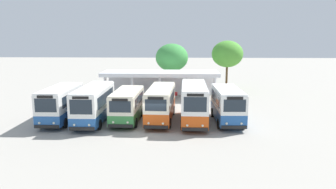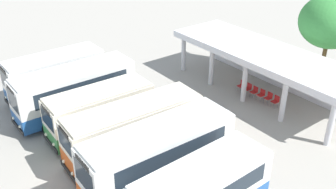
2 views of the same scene
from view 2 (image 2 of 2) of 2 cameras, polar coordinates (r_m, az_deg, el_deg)
The scene contains 14 objects.
ground_plane at distance 21.93m, azimuth -13.08°, elevation -10.94°, with size 180.00×180.00×0.00m, color #A39E93.
city_bus_nearest_orange at distance 28.82m, azimuth -16.21°, elevation 2.83°, with size 2.35×6.98×3.27m.
city_bus_second_in_row at distance 26.22m, azimuth -13.47°, elevation 0.69°, with size 2.36×8.11×3.32m.
city_bus_middle_cream at distance 23.86m, azimuth -9.95°, elevation -2.28°, with size 2.48×6.62×2.98m.
city_bus_fourth_amber at distance 21.68m, azimuth -5.00°, elevation -4.97°, with size 2.56×8.08×3.18m.
city_bus_fifth_blue at distance 19.20m, azimuth -1.36°, elevation -9.02°, with size 2.47×8.01×3.57m.
terminal_canopy at distance 29.07m, azimuth 14.55°, elevation 4.91°, with size 14.85×4.80×3.40m.
waiting_chair_end_by_column at distance 29.56m, azimuth 10.75°, elevation 1.38°, with size 0.46×0.46×0.86m.
waiting_chair_second_from_end at distance 29.23m, azimuth 11.69°, elevation 0.97°, with size 0.46×0.46×0.86m.
waiting_chair_middle_seat at distance 28.86m, azimuth 12.56°, elevation 0.50°, with size 0.46×0.46×0.86m.
waiting_chair_fourth_seat at distance 28.56m, azimuth 13.55°, elevation 0.07°, with size 0.46×0.46×0.86m.
waiting_chair_fifth_seat at distance 28.27m, azimuth 14.56°, elevation -0.36°, with size 0.46×0.46×0.86m.
waiting_chair_far_end_seat at distance 27.94m, azimuth 15.51°, elevation -0.85°, with size 0.46×0.46×0.86m.
roadside_tree_behind_canopy at distance 31.57m, azimuth 22.78°, elevation 9.82°, with size 4.69×4.69×6.82m.
Camera 2 is at (16.16, -6.11, 13.52)m, focal length 41.56 mm.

